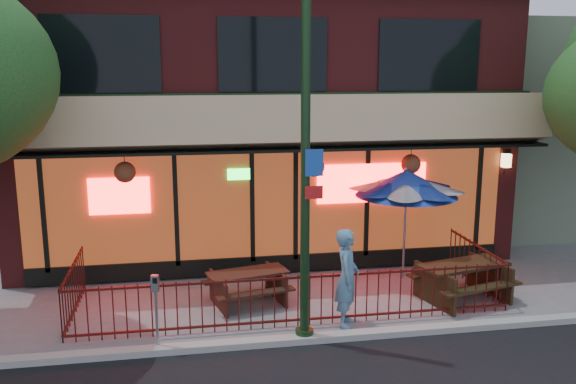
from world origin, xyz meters
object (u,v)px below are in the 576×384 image
patio_umbrella (406,183)px  parking_meter_near (156,300)px  picnic_table_left (248,283)px  street_light (305,165)px  picnic_table_right (463,276)px  pedestrian (347,278)px

patio_umbrella → parking_meter_near: size_ratio=1.91×
parking_meter_near → picnic_table_left: bearing=46.7°
patio_umbrella → parking_meter_near: patio_umbrella is taller
street_light → patio_umbrella: 4.12m
street_light → picnic_table_left: (-0.80, 1.85, -2.70)m
picnic_table_right → pedestrian: size_ratio=1.15×
picnic_table_left → parking_meter_near: parking_meter_near is taller
picnic_table_right → patio_umbrella: (-0.73, 1.51, 1.70)m
patio_umbrella → parking_meter_near: 6.23m
street_light → pedestrian: bearing=29.2°
picnic_table_right → pedestrian: pedestrian is taller
picnic_table_left → picnic_table_right: size_ratio=0.86×
picnic_table_left → picnic_table_right: picnic_table_right is taller
picnic_table_right → parking_meter_near: size_ratio=1.57×
picnic_table_left → street_light: bearing=-66.6°
street_light → picnic_table_left: street_light is taller
picnic_table_right → pedestrian: 2.84m
pedestrian → picnic_table_left: bearing=70.0°
picnic_table_right → parking_meter_near: 6.29m
picnic_table_left → parking_meter_near: bearing=-133.3°
street_light → picnic_table_right: bearing=19.8°
street_light → patio_umbrella: size_ratio=2.70×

